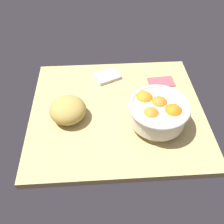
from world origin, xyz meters
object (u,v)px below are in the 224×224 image
object	(u,v)px
fruit_bowl	(158,111)
napkin_folded	(107,76)
napkin_spare	(161,82)
bread_loaf	(68,110)

from	to	relation	value
fruit_bowl	napkin_folded	size ratio (longest dim) A/B	2.02
napkin_spare	bread_loaf	bearing A→B (deg)	-155.33
napkin_spare	napkin_folded	bearing A→B (deg)	168.41
fruit_bowl	napkin_spare	distance (cm)	26.22
napkin_folded	bread_loaf	bearing A→B (deg)	-124.62
napkin_folded	napkin_spare	world-z (taller)	napkin_folded
bread_loaf	napkin_spare	size ratio (longest dim) A/B	1.20
bread_loaf	napkin_folded	world-z (taller)	bread_loaf
napkin_folded	napkin_spare	size ratio (longest dim) A/B	0.94
bread_loaf	napkin_folded	bearing A→B (deg)	55.38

